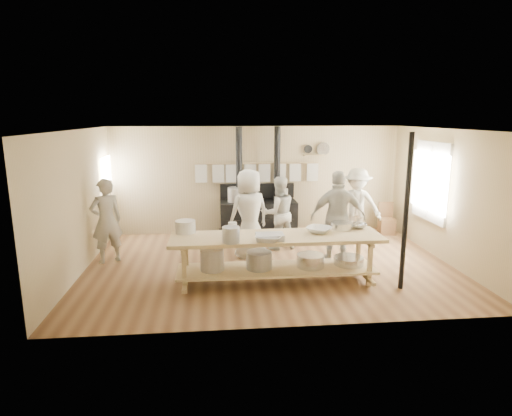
{
  "coord_description": "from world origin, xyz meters",
  "views": [
    {
      "loc": [
        -1.04,
        -7.83,
        2.85
      ],
      "look_at": [
        -0.24,
        0.2,
        1.1
      ],
      "focal_mm": 30.0,
      "sensor_mm": 36.0,
      "label": 1
    }
  ],
  "objects_px": {
    "cook_left": "(278,213)",
    "chair": "(386,225)",
    "cook_right": "(338,217)",
    "stove": "(258,214)",
    "cook_center": "(249,213)",
    "prep_table": "(276,254)",
    "roasting_pan": "(270,237)",
    "cook_far_left": "(106,221)",
    "cook_by_window": "(357,205)"
  },
  "relations": [
    {
      "from": "stove",
      "to": "cook_left",
      "type": "xyz_separation_m",
      "value": [
        0.33,
        -1.07,
        0.27
      ]
    },
    {
      "from": "cook_far_left",
      "to": "chair",
      "type": "height_order",
      "value": "cook_far_left"
    },
    {
      "from": "cook_far_left",
      "to": "cook_left",
      "type": "relative_size",
      "value": 1.06
    },
    {
      "from": "stove",
      "to": "cook_center",
      "type": "height_order",
      "value": "stove"
    },
    {
      "from": "cook_left",
      "to": "cook_right",
      "type": "xyz_separation_m",
      "value": [
        1.02,
        -0.99,
        0.12
      ]
    },
    {
      "from": "cook_left",
      "to": "chair",
      "type": "distance_m",
      "value": 3.03
    },
    {
      "from": "stove",
      "to": "chair",
      "type": "distance_m",
      "value": 3.18
    },
    {
      "from": "cook_far_left",
      "to": "chair",
      "type": "xyz_separation_m",
      "value": [
        6.3,
        1.46,
        -0.61
      ]
    },
    {
      "from": "stove",
      "to": "prep_table",
      "type": "bearing_deg",
      "value": -90.04
    },
    {
      "from": "cook_center",
      "to": "chair",
      "type": "relative_size",
      "value": 2.35
    },
    {
      "from": "roasting_pan",
      "to": "chair",
      "type": "bearing_deg",
      "value": 43.21
    },
    {
      "from": "cook_center",
      "to": "cook_right",
      "type": "relative_size",
      "value": 0.99
    },
    {
      "from": "cook_left",
      "to": "cook_center",
      "type": "bearing_deg",
      "value": 21.99
    },
    {
      "from": "cook_center",
      "to": "cook_right",
      "type": "height_order",
      "value": "cook_right"
    },
    {
      "from": "stove",
      "to": "roasting_pan",
      "type": "bearing_deg",
      "value": -92.49
    },
    {
      "from": "chair",
      "to": "cook_by_window",
      "type": "bearing_deg",
      "value": -143.51
    },
    {
      "from": "prep_table",
      "to": "chair",
      "type": "bearing_deg",
      "value": 42.2
    },
    {
      "from": "cook_left",
      "to": "cook_right",
      "type": "height_order",
      "value": "cook_right"
    },
    {
      "from": "cook_by_window",
      "to": "roasting_pan",
      "type": "distance_m",
      "value": 3.44
    },
    {
      "from": "prep_table",
      "to": "roasting_pan",
      "type": "xyz_separation_m",
      "value": [
        -0.14,
        -0.23,
        0.38
      ]
    },
    {
      "from": "prep_table",
      "to": "cook_center",
      "type": "relative_size",
      "value": 1.99
    },
    {
      "from": "cook_by_window",
      "to": "prep_table",
      "type": "bearing_deg",
      "value": -112.82
    },
    {
      "from": "stove",
      "to": "chair",
      "type": "relative_size",
      "value": 3.38
    },
    {
      "from": "cook_left",
      "to": "cook_right",
      "type": "bearing_deg",
      "value": 123.85
    },
    {
      "from": "chair",
      "to": "stove",
      "type": "bearing_deg",
      "value": -176.37
    },
    {
      "from": "cook_far_left",
      "to": "cook_center",
      "type": "height_order",
      "value": "cook_center"
    },
    {
      "from": "cook_far_left",
      "to": "cook_center",
      "type": "relative_size",
      "value": 0.93
    },
    {
      "from": "prep_table",
      "to": "cook_far_left",
      "type": "distance_m",
      "value": 3.46
    },
    {
      "from": "cook_center",
      "to": "roasting_pan",
      "type": "relative_size",
      "value": 3.99
    },
    {
      "from": "stove",
      "to": "cook_center",
      "type": "distance_m",
      "value": 1.61
    },
    {
      "from": "cook_center",
      "to": "cook_by_window",
      "type": "bearing_deg",
      "value": 173.68
    },
    {
      "from": "prep_table",
      "to": "chair",
      "type": "xyz_separation_m",
      "value": [
        3.16,
        2.87,
        -0.29
      ]
    },
    {
      "from": "cook_far_left",
      "to": "cook_right",
      "type": "height_order",
      "value": "cook_right"
    },
    {
      "from": "cook_by_window",
      "to": "roasting_pan",
      "type": "bearing_deg",
      "value": -111.82
    },
    {
      "from": "cook_left",
      "to": "roasting_pan",
      "type": "bearing_deg",
      "value": 65.87
    },
    {
      "from": "cook_far_left",
      "to": "chair",
      "type": "distance_m",
      "value": 6.5
    },
    {
      "from": "cook_left",
      "to": "roasting_pan",
      "type": "distance_m",
      "value": 2.23
    },
    {
      "from": "cook_center",
      "to": "cook_by_window",
      "type": "xyz_separation_m",
      "value": [
        2.52,
        0.81,
        -0.05
      ]
    },
    {
      "from": "cook_left",
      "to": "stove",
      "type": "bearing_deg",
      "value": -84.75
    },
    {
      "from": "stove",
      "to": "cook_left",
      "type": "bearing_deg",
      "value": -72.87
    },
    {
      "from": "stove",
      "to": "cook_right",
      "type": "distance_m",
      "value": 2.5
    },
    {
      "from": "cook_far_left",
      "to": "cook_center",
      "type": "bearing_deg",
      "value": 151.66
    },
    {
      "from": "cook_by_window",
      "to": "chair",
      "type": "relative_size",
      "value": 2.21
    },
    {
      "from": "stove",
      "to": "cook_by_window",
      "type": "relative_size",
      "value": 1.53
    },
    {
      "from": "prep_table",
      "to": "cook_right",
      "type": "relative_size",
      "value": 1.98
    },
    {
      "from": "cook_center",
      "to": "cook_by_window",
      "type": "height_order",
      "value": "cook_center"
    },
    {
      "from": "prep_table",
      "to": "cook_far_left",
      "type": "bearing_deg",
      "value": 155.82
    },
    {
      "from": "stove",
      "to": "cook_center",
      "type": "relative_size",
      "value": 1.44
    },
    {
      "from": "cook_far_left",
      "to": "cook_by_window",
      "type": "xyz_separation_m",
      "value": [
        5.33,
        0.89,
        0.01
      ]
    },
    {
      "from": "chair",
      "to": "roasting_pan",
      "type": "height_order",
      "value": "roasting_pan"
    }
  ]
}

